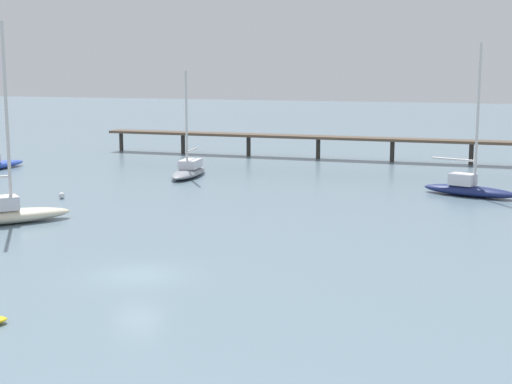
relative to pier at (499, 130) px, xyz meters
name	(u,v)px	position (x,y,z in m)	size (l,w,h in m)	color
ground_plane	(137,275)	(-15.67, -52.11, -3.82)	(400.00, 400.00, 0.00)	slate
pier	(499,130)	(0.00, 0.00, 0.00)	(62.32, 4.15, 7.14)	brown
sailboat_cream	(3,211)	(-30.47, -43.68, -2.98)	(7.60, 8.14, 13.54)	beige
sailboat_navy	(469,187)	(-1.47, -21.34, -3.05)	(8.27, 4.49, 12.47)	navy
sailboat_gray	(189,170)	(-28.04, -18.80, -3.15)	(3.56, 8.51, 10.23)	gray
mooring_buoy_mid	(62,196)	(-32.46, -33.82, -3.56)	(0.52, 0.52, 0.52)	silver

